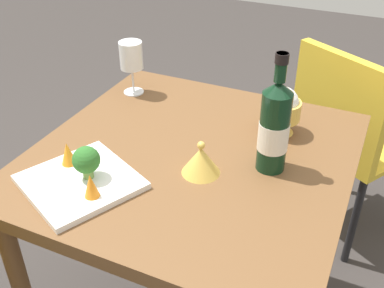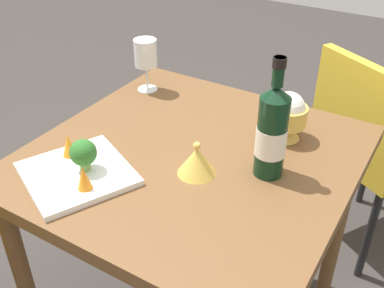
{
  "view_description": "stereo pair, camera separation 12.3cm",
  "coord_description": "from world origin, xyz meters",
  "px_view_note": "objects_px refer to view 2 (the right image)",
  "views": [
    {
      "loc": [
        -0.43,
        0.94,
        1.45
      ],
      "look_at": [
        0.0,
        0.0,
        0.78
      ],
      "focal_mm": 42.94,
      "sensor_mm": 36.0,
      "label": 1
    },
    {
      "loc": [
        -0.54,
        0.88,
        1.45
      ],
      "look_at": [
        0.0,
        0.0,
        0.78
      ],
      "focal_mm": 42.94,
      "sensor_mm": 36.0,
      "label": 2
    }
  ],
  "objects_px": {
    "chair_by_wall": "(365,140)",
    "wine_bottle": "(272,132)",
    "broccoli_floret": "(83,153)",
    "carrot_garnish_left": "(84,178)",
    "carrot_garnish_right": "(69,145)",
    "rice_bowl_lid": "(197,161)",
    "serving_plate": "(77,174)",
    "wine_glass": "(146,54)",
    "rice_bowl": "(287,115)"
  },
  "relations": [
    {
      "from": "broccoli_floret",
      "to": "wine_bottle",
      "type": "bearing_deg",
      "value": -147.69
    },
    {
      "from": "wine_glass",
      "to": "rice_bowl",
      "type": "distance_m",
      "value": 0.52
    },
    {
      "from": "chair_by_wall",
      "to": "carrot_garnish_right",
      "type": "distance_m",
      "value": 1.1
    },
    {
      "from": "rice_bowl",
      "to": "carrot_garnish_left",
      "type": "height_order",
      "value": "rice_bowl"
    },
    {
      "from": "chair_by_wall",
      "to": "carrot_garnish_left",
      "type": "bearing_deg",
      "value": -84.61
    },
    {
      "from": "rice_bowl",
      "to": "wine_glass",
      "type": "bearing_deg",
      "value": -4.96
    },
    {
      "from": "broccoli_floret",
      "to": "rice_bowl_lid",
      "type": "bearing_deg",
      "value": -147.13
    },
    {
      "from": "rice_bowl_lid",
      "to": "serving_plate",
      "type": "relative_size",
      "value": 0.3
    },
    {
      "from": "chair_by_wall",
      "to": "serving_plate",
      "type": "relative_size",
      "value": 2.55
    },
    {
      "from": "chair_by_wall",
      "to": "rice_bowl",
      "type": "relative_size",
      "value": 6.0
    },
    {
      "from": "carrot_garnish_right",
      "to": "rice_bowl_lid",
      "type": "bearing_deg",
      "value": -158.42
    },
    {
      "from": "wine_bottle",
      "to": "carrot_garnish_left",
      "type": "relative_size",
      "value": 5.18
    },
    {
      "from": "carrot_garnish_right",
      "to": "wine_glass",
      "type": "bearing_deg",
      "value": -80.59
    },
    {
      "from": "chair_by_wall",
      "to": "broccoli_floret",
      "type": "height_order",
      "value": "chair_by_wall"
    },
    {
      "from": "wine_glass",
      "to": "carrot_garnish_left",
      "type": "bearing_deg",
      "value": 110.96
    },
    {
      "from": "broccoli_floret",
      "to": "wine_glass",
      "type": "bearing_deg",
      "value": -72.11
    },
    {
      "from": "chair_by_wall",
      "to": "wine_glass",
      "type": "relative_size",
      "value": 4.75
    },
    {
      "from": "carrot_garnish_left",
      "to": "carrot_garnish_right",
      "type": "height_order",
      "value": "same"
    },
    {
      "from": "rice_bowl_lid",
      "to": "wine_glass",
      "type": "bearing_deg",
      "value": -39.68
    },
    {
      "from": "chair_by_wall",
      "to": "rice_bowl_lid",
      "type": "distance_m",
      "value": 0.85
    },
    {
      "from": "carrot_garnish_left",
      "to": "wine_bottle",
      "type": "bearing_deg",
      "value": -138.19
    },
    {
      "from": "rice_bowl_lid",
      "to": "serving_plate",
      "type": "distance_m",
      "value": 0.3
    },
    {
      "from": "wine_glass",
      "to": "serving_plate",
      "type": "height_order",
      "value": "wine_glass"
    },
    {
      "from": "broccoli_floret",
      "to": "carrot_garnish_right",
      "type": "xyz_separation_m",
      "value": [
        0.08,
        -0.03,
        -0.02
      ]
    },
    {
      "from": "chair_by_wall",
      "to": "broccoli_floret",
      "type": "bearing_deg",
      "value": -88.46
    },
    {
      "from": "chair_by_wall",
      "to": "wine_bottle",
      "type": "distance_m",
      "value": 0.76
    },
    {
      "from": "carrot_garnish_left",
      "to": "carrot_garnish_right",
      "type": "xyz_separation_m",
      "value": [
        0.13,
        -0.08,
        0.0
      ]
    },
    {
      "from": "wine_glass",
      "to": "serving_plate",
      "type": "distance_m",
      "value": 0.53
    },
    {
      "from": "serving_plate",
      "to": "broccoli_floret",
      "type": "relative_size",
      "value": 3.89
    },
    {
      "from": "chair_by_wall",
      "to": "rice_bowl",
      "type": "distance_m",
      "value": 0.58
    },
    {
      "from": "rice_bowl",
      "to": "rice_bowl_lid",
      "type": "distance_m",
      "value": 0.31
    },
    {
      "from": "carrot_garnish_right",
      "to": "broccoli_floret",
      "type": "bearing_deg",
      "value": 160.7
    },
    {
      "from": "chair_by_wall",
      "to": "carrot_garnish_right",
      "type": "height_order",
      "value": "chair_by_wall"
    },
    {
      "from": "wine_bottle",
      "to": "rice_bowl",
      "type": "height_order",
      "value": "wine_bottle"
    },
    {
      "from": "wine_glass",
      "to": "serving_plate",
      "type": "relative_size",
      "value": 0.54
    },
    {
      "from": "carrot_garnish_left",
      "to": "carrot_garnish_right",
      "type": "bearing_deg",
      "value": -33.18
    },
    {
      "from": "wine_glass",
      "to": "rice_bowl",
      "type": "xyz_separation_m",
      "value": [
        -0.52,
        0.04,
        -0.05
      ]
    },
    {
      "from": "rice_bowl_lid",
      "to": "carrot_garnish_left",
      "type": "relative_size",
      "value": 1.64
    },
    {
      "from": "chair_by_wall",
      "to": "wine_bottle",
      "type": "height_order",
      "value": "wine_bottle"
    },
    {
      "from": "wine_bottle",
      "to": "wine_glass",
      "type": "xyz_separation_m",
      "value": [
        0.54,
        -0.23,
        0.01
      ]
    },
    {
      "from": "rice_bowl_lid",
      "to": "serving_plate",
      "type": "height_order",
      "value": "rice_bowl_lid"
    },
    {
      "from": "rice_bowl_lid",
      "to": "carrot_garnish_right",
      "type": "height_order",
      "value": "rice_bowl_lid"
    },
    {
      "from": "broccoli_floret",
      "to": "carrot_garnish_left",
      "type": "relative_size",
      "value": 1.41
    },
    {
      "from": "wine_glass",
      "to": "carrot_garnish_left",
      "type": "xyz_separation_m",
      "value": [
        -0.2,
        0.53,
        -0.08
      ]
    },
    {
      "from": "broccoli_floret",
      "to": "carrot_garnish_right",
      "type": "relative_size",
      "value": 1.39
    },
    {
      "from": "rice_bowl",
      "to": "broccoli_floret",
      "type": "xyz_separation_m",
      "value": [
        0.36,
        0.43,
        -0.01
      ]
    },
    {
      "from": "rice_bowl_lid",
      "to": "wine_bottle",
      "type": "bearing_deg",
      "value": -148.55
    },
    {
      "from": "broccoli_floret",
      "to": "carrot_garnish_right",
      "type": "bearing_deg",
      "value": -19.3
    },
    {
      "from": "rice_bowl",
      "to": "broccoli_floret",
      "type": "height_order",
      "value": "rice_bowl"
    },
    {
      "from": "carrot_garnish_right",
      "to": "wine_bottle",
      "type": "bearing_deg",
      "value": -154.98
    }
  ]
}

